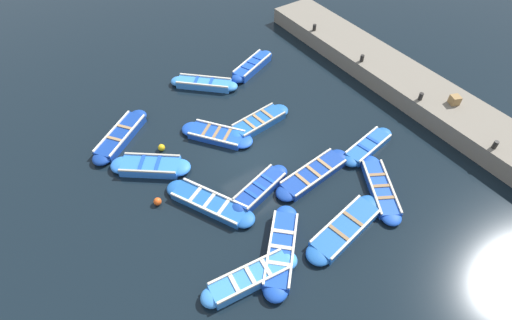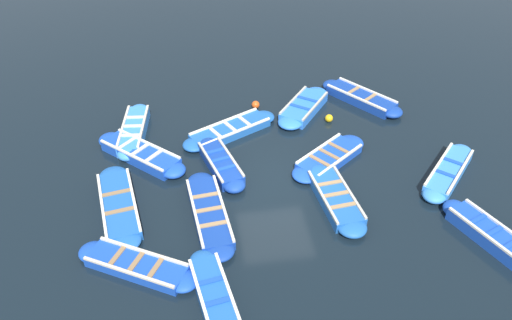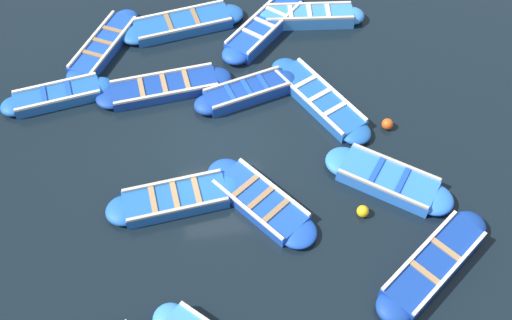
% 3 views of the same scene
% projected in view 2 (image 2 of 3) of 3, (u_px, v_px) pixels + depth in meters
% --- Properties ---
extents(ground_plane, '(120.00, 120.00, 0.00)m').
position_uv_depth(ground_plane, '(276.00, 181.00, 16.44)').
color(ground_plane, black).
extents(boat_outer_left, '(3.25, 1.28, 0.38)m').
position_uv_depth(boat_outer_left, '(214.00, 295.00, 12.64)').
color(boat_outer_left, '#1E59AD').
rests_on(boat_outer_left, ground).
extents(boat_drifting, '(3.62, 1.12, 0.47)m').
position_uv_depth(boat_drifting, '(134.00, 131.00, 18.41)').
color(boat_drifting, '#3884E0').
rests_on(boat_drifting, ground).
extents(boat_alongside, '(2.46, 3.52, 0.36)m').
position_uv_depth(boat_alongside, '(137.00, 266.00, 13.42)').
color(boat_alongside, '#1947B7').
rests_on(boat_alongside, ground).
extents(boat_inner_gap, '(2.82, 3.31, 0.35)m').
position_uv_depth(boat_inner_gap, '(329.00, 158.00, 17.20)').
color(boat_inner_gap, '#1947B7').
rests_on(boat_inner_gap, ground).
extents(boat_far_corner, '(3.54, 1.26, 0.40)m').
position_uv_depth(boat_far_corner, '(335.00, 198.00, 15.52)').
color(boat_far_corner, '#1E59AD').
rests_on(boat_far_corner, ground).
extents(boat_bow_out, '(2.58, 3.89, 0.36)m').
position_uv_depth(boat_bow_out, '(230.00, 130.00, 18.53)').
color(boat_bow_out, '#1E59AD').
rests_on(boat_bow_out, ground).
extents(boat_centre, '(3.28, 2.83, 0.43)m').
position_uv_depth(boat_centre, '(304.00, 107.00, 19.74)').
color(boat_centre, blue).
rests_on(boat_centre, ground).
extents(boat_stern_in, '(3.43, 1.98, 0.47)m').
position_uv_depth(boat_stern_in, '(492.00, 236.00, 14.19)').
color(boat_stern_in, '#1947B7').
rests_on(boat_stern_in, ground).
extents(boat_end_of_row, '(3.25, 1.56, 0.43)m').
position_uv_depth(boat_end_of_row, '(221.00, 164.00, 16.88)').
color(boat_end_of_row, navy).
rests_on(boat_end_of_row, ground).
extents(boat_near_quay, '(3.10, 2.97, 0.42)m').
position_uv_depth(boat_near_quay, '(448.00, 172.00, 16.53)').
color(boat_near_quay, '#3884E0').
rests_on(boat_near_quay, ground).
extents(boat_outer_right, '(4.10, 1.63, 0.39)m').
position_uv_depth(boat_outer_right, '(119.00, 206.00, 15.27)').
color(boat_outer_right, '#1E59AD').
rests_on(boat_outer_right, ground).
extents(boat_mid_row, '(3.52, 2.91, 0.43)m').
position_uv_depth(boat_mid_row, '(361.00, 98.00, 20.31)').
color(boat_mid_row, navy).
rests_on(boat_mid_row, ground).
extents(boat_tucked, '(4.01, 1.29, 0.36)m').
position_uv_depth(boat_tucked, '(209.00, 213.00, 15.03)').
color(boat_tucked, navy).
rests_on(boat_tucked, ground).
extents(boat_broadside, '(3.28, 3.40, 0.45)m').
position_uv_depth(boat_broadside, '(141.00, 154.00, 17.29)').
color(boat_broadside, '#1947B7').
rests_on(boat_broadside, ground).
extents(buoy_orange_near, '(0.31, 0.31, 0.31)m').
position_uv_depth(buoy_orange_near, '(256.00, 105.00, 19.95)').
color(buoy_orange_near, '#E05119').
rests_on(buoy_orange_near, ground).
extents(buoy_yellow_far, '(0.30, 0.30, 0.30)m').
position_uv_depth(buoy_yellow_far, '(329.00, 118.00, 19.18)').
color(buoy_yellow_far, '#EAB214').
rests_on(buoy_yellow_far, ground).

